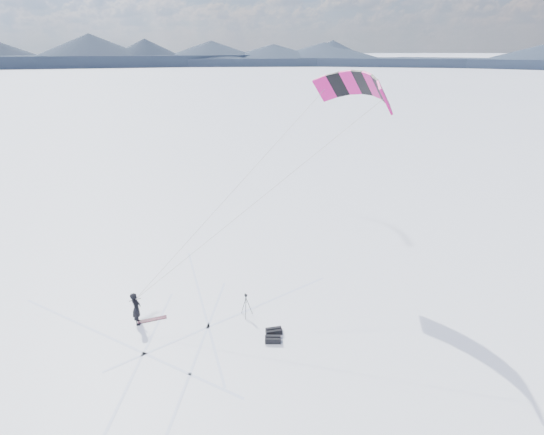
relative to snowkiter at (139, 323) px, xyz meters
name	(u,v)px	position (x,y,z in m)	size (l,w,h in m)	color
ground	(215,339)	(3.25, -2.42, 0.00)	(1800.00, 1800.00, 0.00)	white
horizon_hills	(211,275)	(3.25, -2.42, 3.43)	(704.00, 704.00, 8.52)	#19202F
snow_tracks	(185,351)	(1.81, -2.74, 0.00)	(13.93, 10.25, 0.01)	silver
snowkiter	(139,323)	(0.00, 0.00, 0.00)	(0.63, 0.41, 1.72)	black
snowboard	(152,319)	(0.65, 0.02, 0.02)	(1.37, 0.26, 0.04)	maroon
tripod	(246,302)	(5.11, -1.26, 0.81)	(0.54, 0.59, 1.25)	black
gear_bag_a	(274,331)	(5.91, -3.05, 0.15)	(0.79, 0.46, 0.34)	black
gear_bag_b	(273,339)	(5.68, -3.54, 0.14)	(0.80, 0.58, 0.33)	black
power_kite	(356,89)	(12.08, 1.38, 10.45)	(13.24, 5.74, 9.99)	#C40F6D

